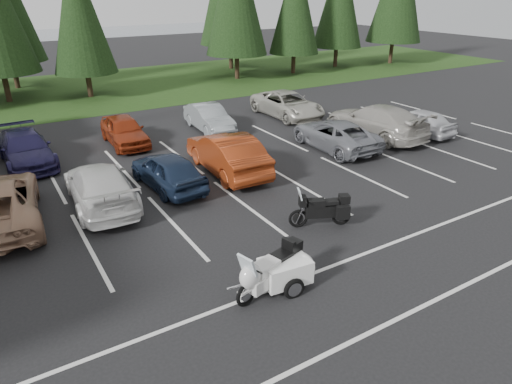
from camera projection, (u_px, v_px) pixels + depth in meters
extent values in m
plane|color=black|center=(249.00, 221.00, 15.07)|extent=(120.00, 120.00, 0.00)
cube|color=#1A3711|center=(83.00, 90.00, 33.69)|extent=(80.00, 16.00, 0.01)
cube|color=slate|center=(61.00, 44.00, 59.64)|extent=(70.00, 50.00, 0.02)
cube|color=silver|center=(221.00, 199.00, 16.62)|extent=(32.00, 16.00, 0.01)
cylinder|color=#332316|center=(5.00, 82.00, 29.92)|extent=(0.36, 0.36, 2.62)
cylinder|color=#332316|center=(89.00, 80.00, 31.36)|extent=(0.36, 0.36, 2.26)
cone|color=black|center=(78.00, 10.00, 29.49)|extent=(4.14, 4.14, 7.99)
cylinder|color=#332316|center=(237.00, 62.00, 37.37)|extent=(0.36, 0.36, 2.69)
cylinder|color=#332316|center=(293.00, 59.00, 39.83)|extent=(0.36, 0.36, 2.33)
cone|color=black|center=(295.00, 2.00, 37.90)|extent=(4.27, 4.27, 8.24)
cylinder|color=#332316|center=(336.00, 53.00, 43.04)|extent=(0.36, 0.36, 2.47)
cylinder|color=#332316|center=(392.00, 48.00, 44.81)|extent=(0.36, 0.36, 2.83)
cylinder|color=#332316|center=(14.00, 70.00, 33.94)|extent=(0.36, 0.36, 2.71)
cylinder|color=#332316|center=(231.00, 52.00, 41.90)|extent=(0.36, 0.36, 3.00)
imported|color=silver|center=(100.00, 186.00, 15.90)|extent=(2.36, 5.12, 1.45)
imported|color=#17243B|center=(168.00, 170.00, 17.31)|extent=(1.96, 4.20, 1.39)
imported|color=maroon|center=(227.00, 153.00, 18.70)|extent=(2.00, 5.07, 1.64)
imported|color=slate|center=(335.00, 134.00, 21.53)|extent=(2.46, 4.98, 1.36)
imported|color=#A9A59B|center=(375.00, 121.00, 23.09)|extent=(2.68, 5.83, 1.65)
imported|color=silver|center=(418.00, 121.00, 23.64)|extent=(1.67, 3.95, 1.33)
imported|color=#1C183E|center=(26.00, 149.00, 19.59)|extent=(2.11, 4.83, 1.38)
imported|color=maroon|center=(124.00, 130.00, 22.05)|extent=(1.74, 4.13, 1.39)
imported|color=gray|center=(209.00, 118.00, 24.24)|extent=(1.63, 4.15, 1.35)
imported|color=#AFACA0|center=(287.00, 105.00, 26.73)|extent=(2.43, 5.18, 1.43)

